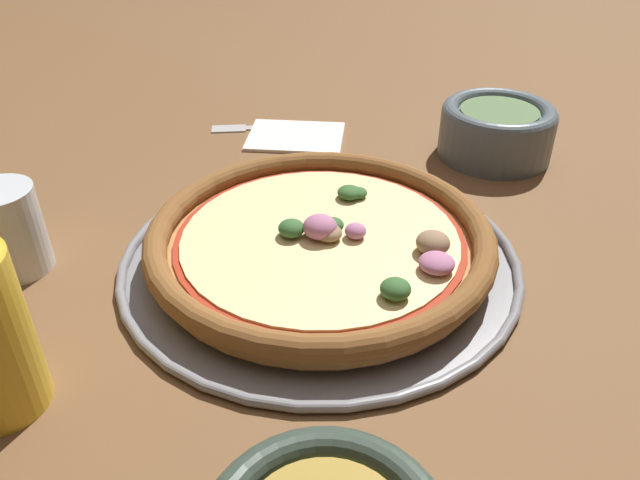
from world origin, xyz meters
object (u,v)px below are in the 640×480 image
at_px(pizza_tray, 320,258).
at_px(fork, 270,127).
at_px(pizza, 321,239).
at_px(bowl_far, 497,128).
at_px(napkin, 296,135).
at_px(drinking_cup, 8,230).

relative_size(pizza_tray, fork, 2.32).
distance_m(pizza, fork, 0.31).
relative_size(pizza_tray, bowl_far, 2.72).
xyz_separation_m(pizza_tray, fork, (0.20, -0.24, -0.00)).
distance_m(pizza_tray, fork, 0.31).
xyz_separation_m(napkin, fork, (0.05, -0.01, -0.00)).
height_order(pizza_tray, napkin, pizza_tray).
bearing_deg(pizza, bowl_far, -105.62).
height_order(pizza_tray, fork, pizza_tray).
relative_size(bowl_far, fork, 0.85).
bearing_deg(pizza, fork, -49.75).
bearing_deg(fork, napkin, 133.81).
distance_m(drinking_cup, napkin, 0.37).
xyz_separation_m(drinking_cup, napkin, (-0.08, -0.36, -0.04)).
bearing_deg(fork, pizza, 97.68).
bearing_deg(pizza_tray, drinking_cup, 29.60).
relative_size(pizza, napkin, 2.14).
bearing_deg(bowl_far, drinking_cup, 53.23).
bearing_deg(fork, drinking_cup, 51.64).
height_order(napkin, fork, napkin).
xyz_separation_m(pizza, fork, (0.20, -0.24, -0.02)).
bearing_deg(pizza_tray, fork, -49.91).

